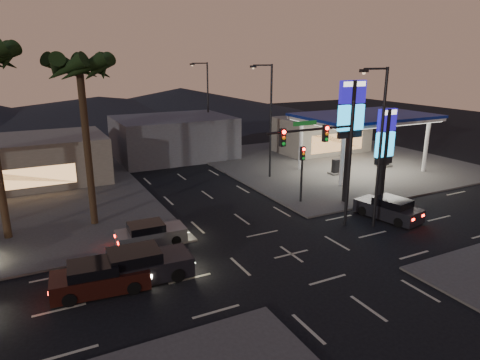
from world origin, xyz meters
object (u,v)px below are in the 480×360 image
traffic_signal_mast (328,149)px  suv_station (389,209)px  pylon_sign_tall (351,118)px  gas_station (365,118)px  car_lane_a_front (140,266)px  car_lane_a_mid (99,278)px  car_lane_b_front (150,234)px  pylon_sign_short (385,141)px

traffic_signal_mast → suv_station: 6.89m
pylon_sign_tall → gas_station: bearing=40.9°
car_lane_a_front → suv_station: size_ratio=1.08×
car_lane_a_mid → car_lane_b_front: bearing=48.8°
car_lane_a_front → car_lane_b_front: (1.58, 3.90, -0.13)m
pylon_sign_short → suv_station: bearing=-125.6°
gas_station → traffic_signal_mast: (-12.24, -10.01, 0.15)m
pylon_sign_short → traffic_signal_mast: (-7.24, -2.51, 0.57)m
car_lane_a_front → suv_station: bearing=2.0°
suv_station → car_lane_a_mid: bearing=-177.7°
pylon_sign_tall → car_lane_a_front: size_ratio=1.79×
pylon_sign_tall → pylon_sign_short: 3.20m
gas_station → car_lane_b_front: gas_station is taller
car_lane_a_front → car_lane_a_mid: bearing=-174.9°
traffic_signal_mast → car_lane_b_front: (-10.34, 2.92, -4.61)m
pylon_sign_short → traffic_signal_mast: traffic_signal_mast is taller
gas_station → pylon_sign_tall: size_ratio=1.36×
car_lane_a_mid → suv_station: size_ratio=1.00×
traffic_signal_mast → suv_station: bearing=-4.3°
gas_station → suv_station: size_ratio=2.63×
pylon_sign_tall → car_lane_b_front: 16.16m
car_lane_a_mid → car_lane_b_front: 5.41m
traffic_signal_mast → suv_station: (5.17, -0.39, -4.55)m
pylon_sign_tall → traffic_signal_mast: (-4.74, -3.51, -1.17)m
pylon_sign_short → traffic_signal_mast: bearing=-160.9°
car_lane_b_front → suv_station: suv_station is taller
traffic_signal_mast → car_lane_a_mid: 14.67m
pylon_sign_tall → pylon_sign_short: bearing=-21.8°
suv_station → pylon_sign_short: bearing=54.4°
car_lane_a_mid → car_lane_a_front: bearing=5.1°
pylon_sign_short → pylon_sign_tall: bearing=158.2°
gas_station → pylon_sign_short: pylon_sign_short is taller
gas_station → car_lane_a_mid: gas_station is taller
pylon_sign_short → car_lane_a_mid: (-21.15, -3.66, -3.98)m
car_lane_b_front → suv_station: bearing=-12.0°
gas_station → car_lane_b_front: (-22.58, -7.09, -4.47)m
pylon_sign_short → car_lane_b_front: 18.05m
car_lane_a_front → traffic_signal_mast: bearing=4.7°
pylon_sign_short → suv_station: pylon_sign_short is taller
suv_station → car_lane_b_front: bearing=168.0°
gas_station → car_lane_a_front: size_ratio=2.43×
pylon_sign_short → car_lane_a_front: size_ratio=1.39×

